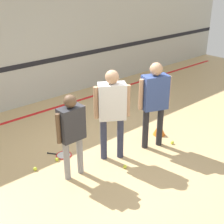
{
  "coord_description": "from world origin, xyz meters",
  "views": [
    {
      "loc": [
        -3.13,
        -3.59,
        3.12
      ],
      "look_at": [
        0.06,
        0.06,
        0.91
      ],
      "focal_mm": 50.0,
      "sensor_mm": 36.0,
      "label": 1
    }
  ],
  "objects_px": {
    "person_instructor": "(112,106)",
    "training_cone": "(159,129)",
    "tennis_ball_near_instructor": "(125,167)",
    "person_student_left": "(72,128)",
    "tennis_ball_by_spare_racket": "(57,159)",
    "tennis_ball_stray_right": "(172,142)",
    "person_student_right": "(155,97)",
    "racket_spare_on_floor": "(63,155)",
    "tennis_ball_stray_left": "(35,169)"
  },
  "relations": [
    {
      "from": "person_instructor",
      "to": "racket_spare_on_floor",
      "type": "xyz_separation_m",
      "value": [
        -0.65,
        0.64,
        -1.01
      ]
    },
    {
      "from": "person_student_right",
      "to": "tennis_ball_stray_right",
      "type": "distance_m",
      "value": 1.08
    },
    {
      "from": "person_instructor",
      "to": "training_cone",
      "type": "xyz_separation_m",
      "value": [
        1.31,
        0.0,
        -0.89
      ]
    },
    {
      "from": "person_instructor",
      "to": "tennis_ball_stray_right",
      "type": "height_order",
      "value": "person_instructor"
    },
    {
      "from": "racket_spare_on_floor",
      "to": "tennis_ball_stray_right",
      "type": "xyz_separation_m",
      "value": [
        1.86,
        -1.06,
        0.02
      ]
    },
    {
      "from": "tennis_ball_near_instructor",
      "to": "training_cone",
      "type": "distance_m",
      "value": 1.43
    },
    {
      "from": "tennis_ball_stray_right",
      "to": "racket_spare_on_floor",
      "type": "bearing_deg",
      "value": 150.32
    },
    {
      "from": "racket_spare_on_floor",
      "to": "tennis_ball_by_spare_racket",
      "type": "relative_size",
      "value": 7.25
    },
    {
      "from": "tennis_ball_near_instructor",
      "to": "tennis_ball_by_spare_racket",
      "type": "bearing_deg",
      "value": 128.33
    },
    {
      "from": "person_instructor",
      "to": "tennis_ball_stray_right",
      "type": "relative_size",
      "value": 25.06
    },
    {
      "from": "person_student_right",
      "to": "tennis_ball_near_instructor",
      "type": "bearing_deg",
      "value": 34.06
    },
    {
      "from": "tennis_ball_by_spare_racket",
      "to": "training_cone",
      "type": "distance_m",
      "value": 2.21
    },
    {
      "from": "tennis_ball_by_spare_racket",
      "to": "tennis_ball_stray_right",
      "type": "bearing_deg",
      "value": -25.65
    },
    {
      "from": "tennis_ball_stray_left",
      "to": "training_cone",
      "type": "height_order",
      "value": "training_cone"
    },
    {
      "from": "racket_spare_on_floor",
      "to": "training_cone",
      "type": "bearing_deg",
      "value": -143.73
    },
    {
      "from": "tennis_ball_by_spare_racket",
      "to": "tennis_ball_stray_right",
      "type": "distance_m",
      "value": 2.26
    },
    {
      "from": "tennis_ball_stray_left",
      "to": "training_cone",
      "type": "relative_size",
      "value": 0.25
    },
    {
      "from": "person_student_left",
      "to": "tennis_ball_near_instructor",
      "type": "height_order",
      "value": "person_student_left"
    },
    {
      "from": "tennis_ball_by_spare_racket",
      "to": "tennis_ball_stray_right",
      "type": "relative_size",
      "value": 1.0
    },
    {
      "from": "person_student_right",
      "to": "racket_spare_on_floor",
      "type": "height_order",
      "value": "person_student_right"
    },
    {
      "from": "person_instructor",
      "to": "tennis_ball_stray_left",
      "type": "bearing_deg",
      "value": -171.38
    },
    {
      "from": "tennis_ball_stray_right",
      "to": "training_cone",
      "type": "relative_size",
      "value": 0.25
    },
    {
      "from": "tennis_ball_near_instructor",
      "to": "tennis_ball_by_spare_racket",
      "type": "relative_size",
      "value": 1.0
    },
    {
      "from": "person_student_right",
      "to": "training_cone",
      "type": "height_order",
      "value": "person_student_right"
    },
    {
      "from": "tennis_ball_stray_left",
      "to": "tennis_ball_stray_right",
      "type": "height_order",
      "value": "same"
    },
    {
      "from": "tennis_ball_by_spare_racket",
      "to": "person_student_left",
      "type": "bearing_deg",
      "value": -90.93
    },
    {
      "from": "person_student_left",
      "to": "racket_spare_on_floor",
      "type": "distance_m",
      "value": 1.1
    },
    {
      "from": "tennis_ball_near_instructor",
      "to": "tennis_ball_stray_left",
      "type": "height_order",
      "value": "same"
    },
    {
      "from": "tennis_ball_near_instructor",
      "to": "tennis_ball_stray_left",
      "type": "xyz_separation_m",
      "value": [
        -1.2,
        0.96,
        0.0
      ]
    },
    {
      "from": "person_instructor",
      "to": "tennis_ball_near_instructor",
      "type": "bearing_deg",
      "value": -66.34
    },
    {
      "from": "tennis_ball_stray_left",
      "to": "tennis_ball_stray_right",
      "type": "bearing_deg",
      "value": -21.41
    },
    {
      "from": "tennis_ball_stray_left",
      "to": "training_cone",
      "type": "bearing_deg",
      "value": -11.97
    },
    {
      "from": "tennis_ball_near_instructor",
      "to": "person_instructor",
      "type": "bearing_deg",
      "value": 81.54
    },
    {
      "from": "person_instructor",
      "to": "tennis_ball_stray_right",
      "type": "bearing_deg",
      "value": 12.94
    },
    {
      "from": "person_instructor",
      "to": "person_student_right",
      "type": "height_order",
      "value": "person_student_right"
    },
    {
      "from": "person_student_right",
      "to": "tennis_ball_near_instructor",
      "type": "xyz_separation_m",
      "value": [
        -0.92,
        -0.21,
        -1.0
      ]
    },
    {
      "from": "tennis_ball_near_instructor",
      "to": "tennis_ball_stray_left",
      "type": "relative_size",
      "value": 1.0
    },
    {
      "from": "person_instructor",
      "to": "training_cone",
      "type": "distance_m",
      "value": 1.58
    },
    {
      "from": "tennis_ball_near_instructor",
      "to": "training_cone",
      "type": "height_order",
      "value": "training_cone"
    },
    {
      "from": "person_instructor",
      "to": "person_student_right",
      "type": "distance_m",
      "value": 0.88
    },
    {
      "from": "tennis_ball_near_instructor",
      "to": "tennis_ball_stray_right",
      "type": "bearing_deg",
      "value": -0.44
    },
    {
      "from": "person_student_left",
      "to": "tennis_ball_stray_left",
      "type": "relative_size",
      "value": 21.81
    },
    {
      "from": "racket_spare_on_floor",
      "to": "tennis_ball_near_instructor",
      "type": "bearing_deg",
      "value": 173.38
    },
    {
      "from": "tennis_ball_by_spare_racket",
      "to": "training_cone",
      "type": "bearing_deg",
      "value": -14.52
    },
    {
      "from": "person_student_right",
      "to": "person_instructor",
      "type": "bearing_deg",
      "value": 7.88
    },
    {
      "from": "person_student_right",
      "to": "tennis_ball_stray_right",
      "type": "relative_size",
      "value": 25.21
    },
    {
      "from": "tennis_ball_stray_left",
      "to": "tennis_ball_stray_right",
      "type": "relative_size",
      "value": 1.0
    },
    {
      "from": "person_student_left",
      "to": "tennis_ball_near_instructor",
      "type": "relative_size",
      "value": 21.81
    },
    {
      "from": "person_instructor",
      "to": "person_student_left",
      "type": "xyz_separation_m",
      "value": [
        -0.84,
        -0.0,
        -0.13
      ]
    },
    {
      "from": "person_student_left",
      "to": "tennis_ball_by_spare_racket",
      "type": "bearing_deg",
      "value": 88.61
    }
  ]
}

